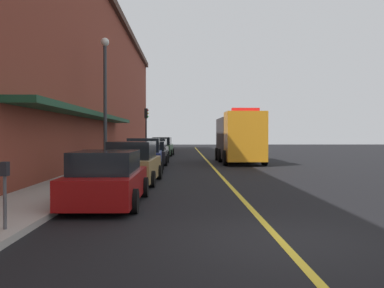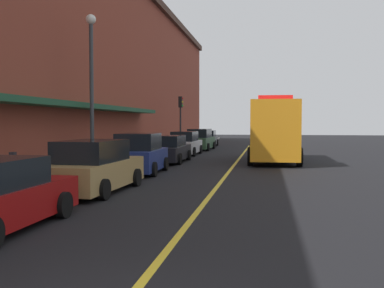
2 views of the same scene
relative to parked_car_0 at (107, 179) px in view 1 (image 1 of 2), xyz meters
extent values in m
plane|color=black|center=(4.02, 20.89, -0.74)|extent=(112.00, 112.00, 0.00)
cube|color=#ADA8A0|center=(-2.18, 20.89, -0.66)|extent=(2.40, 70.00, 0.15)
cube|color=gold|center=(4.02, 20.89, -0.73)|extent=(0.16, 70.00, 0.01)
cube|color=brown|center=(-7.80, 19.89, 5.56)|extent=(8.85, 64.00, 12.60)
cube|color=#19472D|center=(-2.83, 11.89, 2.36)|extent=(1.20, 22.40, 0.24)
cube|color=maroon|center=(0.00, 0.07, -0.18)|extent=(1.85, 4.72, 0.76)
cube|color=black|center=(0.00, -0.17, 0.51)|extent=(1.66, 2.60, 0.62)
cylinder|color=black|center=(-0.92, 1.53, -0.42)|extent=(0.22, 0.64, 0.64)
cylinder|color=black|center=(0.93, 1.52, -0.42)|extent=(0.22, 0.64, 0.64)
cylinder|color=black|center=(-0.93, -1.39, -0.42)|extent=(0.22, 0.64, 0.64)
cylinder|color=black|center=(0.92, -1.40, -0.42)|extent=(0.22, 0.64, 0.64)
cube|color=#A5844C|center=(0.10, 5.63, -0.13)|extent=(2.03, 4.91, 0.86)
cube|color=black|center=(0.10, 5.39, 0.65)|extent=(1.76, 2.72, 0.70)
cylinder|color=black|center=(-0.78, 7.16, -0.42)|extent=(0.24, 0.65, 0.64)
cylinder|color=black|center=(1.10, 7.10, -0.42)|extent=(0.24, 0.65, 0.64)
cylinder|color=black|center=(-0.89, 4.16, -0.42)|extent=(0.24, 0.65, 0.64)
cylinder|color=black|center=(0.99, 4.09, -0.42)|extent=(0.24, 0.65, 0.64)
cube|color=navy|center=(0.05, 11.17, -0.11)|extent=(1.97, 4.19, 0.91)
cube|color=black|center=(0.06, 10.97, 0.72)|extent=(1.73, 2.32, 0.74)
cylinder|color=black|center=(-0.92, 12.42, -0.42)|extent=(0.24, 0.65, 0.64)
cylinder|color=black|center=(0.94, 12.48, -0.42)|extent=(0.24, 0.65, 0.64)
cylinder|color=black|center=(-0.84, 9.86, -0.42)|extent=(0.24, 0.65, 0.64)
cylinder|color=black|center=(1.02, 9.93, -0.42)|extent=(0.24, 0.65, 0.64)
cube|color=black|center=(0.10, 16.95, -0.18)|extent=(1.85, 4.81, 0.77)
cube|color=black|center=(0.10, 16.71, 0.52)|extent=(1.66, 2.65, 0.63)
cylinder|color=black|center=(-0.83, 18.44, -0.42)|extent=(0.22, 0.64, 0.64)
cylinder|color=black|center=(1.04, 18.44, -0.42)|extent=(0.22, 0.64, 0.64)
cylinder|color=black|center=(-0.83, 15.46, -0.42)|extent=(0.22, 0.64, 0.64)
cylinder|color=black|center=(1.04, 15.46, -0.42)|extent=(0.22, 0.64, 0.64)
cube|color=silver|center=(0.00, 22.94, -0.15)|extent=(1.77, 4.67, 0.83)
cube|color=black|center=(0.00, 22.71, 0.61)|extent=(1.57, 2.58, 0.68)
cylinder|color=black|center=(-0.84, 24.40, -0.42)|extent=(0.23, 0.64, 0.64)
cylinder|color=black|center=(0.89, 24.37, -0.42)|extent=(0.23, 0.64, 0.64)
cylinder|color=black|center=(-0.88, 21.52, -0.42)|extent=(0.23, 0.64, 0.64)
cylinder|color=black|center=(0.85, 21.49, -0.42)|extent=(0.23, 0.64, 0.64)
cube|color=#2D5133|center=(0.17, 29.06, -0.12)|extent=(1.99, 4.85, 0.88)
cube|color=black|center=(0.16, 28.82, 0.68)|extent=(1.72, 2.69, 0.72)
cylinder|color=black|center=(-0.68, 30.58, -0.42)|extent=(0.25, 0.65, 0.64)
cylinder|color=black|center=(1.14, 30.50, -0.42)|extent=(0.25, 0.65, 0.64)
cylinder|color=black|center=(-0.80, 27.61, -0.42)|extent=(0.25, 0.65, 0.64)
cylinder|color=black|center=(1.02, 27.54, -0.42)|extent=(0.25, 0.65, 0.64)
cube|color=#595B60|center=(-0.01, 34.71, -0.18)|extent=(1.81, 4.36, 0.76)
cube|color=black|center=(0.00, 34.50, 0.51)|extent=(1.59, 2.41, 0.62)
cylinder|color=black|center=(-0.91, 36.03, -0.42)|extent=(0.23, 0.64, 0.64)
cylinder|color=black|center=(0.83, 36.07, -0.42)|extent=(0.23, 0.64, 0.64)
cylinder|color=black|center=(-0.85, 33.35, -0.42)|extent=(0.23, 0.64, 0.64)
cylinder|color=black|center=(0.89, 33.39, -0.42)|extent=(0.23, 0.64, 0.64)
cube|color=orange|center=(6.20, 15.54, 1.17)|extent=(2.57, 2.34, 3.21)
cube|color=#3F3F42|center=(6.15, 19.84, 1.04)|extent=(2.60, 5.65, 2.95)
cube|color=red|center=(6.20, 15.54, 2.89)|extent=(1.79, 0.62, 0.24)
cylinder|color=black|center=(7.48, 15.64, -0.24)|extent=(0.31, 1.00, 1.00)
cylinder|color=black|center=(4.91, 15.61, -0.24)|extent=(0.31, 1.00, 1.00)
cylinder|color=black|center=(7.45, 19.15, -0.24)|extent=(0.31, 1.00, 1.00)
cylinder|color=black|center=(4.87, 19.13, -0.24)|extent=(0.31, 1.00, 1.00)
cylinder|color=black|center=(7.43, 21.43, -0.24)|extent=(0.31, 1.00, 1.00)
cylinder|color=black|center=(4.85, 21.40, -0.24)|extent=(0.31, 1.00, 1.00)
cylinder|color=#4C4C51|center=(-1.33, -3.84, -0.06)|extent=(0.07, 0.07, 1.05)
cube|color=black|center=(-1.33, -3.84, 0.60)|extent=(0.14, 0.18, 0.28)
cylinder|color=#4C4C51|center=(-1.33, 19.36, -0.06)|extent=(0.07, 0.07, 1.05)
cube|color=black|center=(-1.33, 19.36, 0.60)|extent=(0.14, 0.18, 0.28)
cylinder|color=#4C4C51|center=(-1.33, 3.07, -0.06)|extent=(0.07, 0.07, 1.05)
cube|color=black|center=(-1.33, 3.07, 0.60)|extent=(0.14, 0.18, 0.28)
cylinder|color=#4C4C51|center=(-1.33, 18.06, -0.06)|extent=(0.07, 0.07, 1.05)
cube|color=black|center=(-1.33, 18.06, 0.60)|extent=(0.14, 0.18, 0.28)
cylinder|color=#33383D|center=(-1.93, 10.40, 2.66)|extent=(0.18, 0.18, 6.50)
sphere|color=white|center=(-1.93, 10.40, 6.13)|extent=(0.44, 0.44, 0.44)
cylinder|color=#232326|center=(-1.28, 27.69, 1.11)|extent=(0.14, 0.14, 3.40)
cube|color=black|center=(-1.28, 27.69, 3.26)|extent=(0.28, 0.36, 0.90)
sphere|color=red|center=(-1.12, 27.69, 3.56)|extent=(0.16, 0.16, 0.16)
sphere|color=gold|center=(-1.12, 27.69, 3.26)|extent=(0.16, 0.16, 0.16)
sphere|color=green|center=(-1.12, 27.69, 2.96)|extent=(0.16, 0.16, 0.16)
camera|label=1|loc=(2.19, -12.36, 1.27)|focal=40.38mm
camera|label=2|loc=(5.80, -8.60, 1.58)|focal=42.02mm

